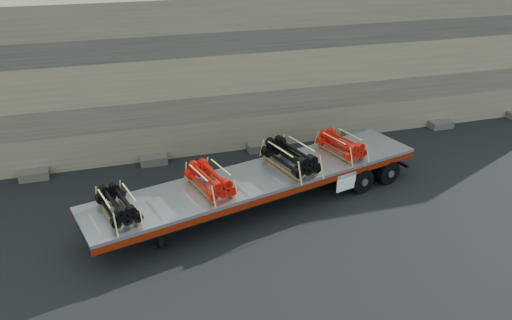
{
  "coord_description": "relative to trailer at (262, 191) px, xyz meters",
  "views": [
    {
      "loc": [
        -4.46,
        -15.94,
        9.86
      ],
      "look_at": [
        0.52,
        0.47,
        1.63
      ],
      "focal_mm": 35.0,
      "sensor_mm": 36.0,
      "label": 1
    }
  ],
  "objects": [
    {
      "name": "trailer",
      "position": [
        0.0,
        0.0,
        0.0
      ],
      "size": [
        13.53,
        5.75,
        1.33
      ],
      "primitive_type": null,
      "rotation": [
        0.0,
        0.0,
        0.25
      ],
      "color": "#B2B4BA",
      "rests_on": "ground"
    },
    {
      "name": "bundle_midfront",
      "position": [
        -2.06,
        -0.52,
        1.04
      ],
      "size": [
        1.52,
        2.28,
        0.74
      ],
      "primitive_type": null,
      "rotation": [
        0.0,
        0.0,
        0.25
      ],
      "color": "red",
      "rests_on": "trailer"
    },
    {
      "name": "bundle_front",
      "position": [
        -5.23,
        -1.33,
        1.01
      ],
      "size": [
        1.43,
        2.14,
        0.69
      ],
      "primitive_type": null,
      "rotation": [
        0.0,
        0.0,
        0.25
      ],
      "color": "black",
      "rests_on": "trailer"
    },
    {
      "name": "bundle_midrear",
      "position": [
        1.25,
        0.32,
        1.09
      ],
      "size": [
        1.74,
        2.59,
        0.84
      ],
      "primitive_type": null,
      "rotation": [
        0.0,
        0.0,
        0.25
      ],
      "color": "black",
      "rests_on": "trailer"
    },
    {
      "name": "ground",
      "position": [
        -0.53,
        0.23,
        -0.67
      ],
      "size": [
        120.0,
        120.0,
        0.0
      ],
      "primitive_type": "plane",
      "color": "black",
      "rests_on": "ground"
    },
    {
      "name": "rock_wall",
      "position": [
        -0.53,
        6.73,
        2.83
      ],
      "size": [
        44.0,
        3.0,
        7.0
      ],
      "primitive_type": "cube",
      "color": "#7A6B54",
      "rests_on": "ground"
    },
    {
      "name": "bundle_rear",
      "position": [
        3.67,
        0.93,
        1.02
      ],
      "size": [
        1.47,
        2.2,
        0.71
      ],
      "primitive_type": null,
      "rotation": [
        0.0,
        0.0,
        0.25
      ],
      "color": "red",
      "rests_on": "trailer"
    }
  ]
}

